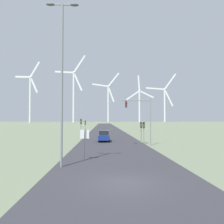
# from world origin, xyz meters

# --- Properties ---
(ground_plane) EXTENTS (600.00, 600.00, 0.00)m
(ground_plane) POSITION_xyz_m (0.00, 0.00, 0.00)
(ground_plane) COLOR #667056
(road_surface) EXTENTS (10.00, 240.00, 0.01)m
(road_surface) POSITION_xyz_m (0.00, 48.00, 0.00)
(road_surface) COLOR #2D2D33
(road_surface) RESTS_ON ground
(streetlamp) EXTENTS (2.58, 0.32, 12.83)m
(streetlamp) POSITION_xyz_m (-4.39, 4.38, 7.70)
(streetlamp) COLOR gray
(streetlamp) RESTS_ON ground
(stop_sign_near) EXTENTS (0.81, 0.07, 2.73)m
(stop_sign_near) POSITION_xyz_m (-2.84, 7.10, 1.91)
(stop_sign_near) COLOR gray
(stop_sign_near) RESTS_ON ground
(traffic_light_post_near_left) EXTENTS (0.28, 0.34, 3.74)m
(traffic_light_post_near_left) POSITION_xyz_m (-5.10, 26.20, 2.75)
(traffic_light_post_near_left) COLOR gray
(traffic_light_post_near_left) RESTS_ON ground
(traffic_light_post_near_right) EXTENTS (0.28, 0.34, 3.25)m
(traffic_light_post_near_right) POSITION_xyz_m (4.84, 19.33, 2.39)
(traffic_light_post_near_right) COLOR gray
(traffic_light_post_near_right) RESTS_ON ground
(traffic_light_post_mid_left) EXTENTS (0.28, 0.33, 3.35)m
(traffic_light_post_mid_left) POSITION_xyz_m (-5.14, 36.04, 2.46)
(traffic_light_post_mid_left) COLOR gray
(traffic_light_post_mid_left) RESTS_ON ground
(traffic_light_post_mid_right) EXTENTS (0.28, 0.34, 3.27)m
(traffic_light_post_mid_right) POSITION_xyz_m (4.52, 19.78, 2.40)
(traffic_light_post_mid_right) COLOR gray
(traffic_light_post_mid_right) RESTS_ON ground
(traffic_light_mast_overhead) EXTENTS (4.09, 0.35, 6.53)m
(traffic_light_mast_overhead) POSITION_xyz_m (4.12, 17.51, 4.59)
(traffic_light_mast_overhead) COLOR gray
(traffic_light_mast_overhead) RESTS_ON ground
(car_approaching) EXTENTS (1.88, 4.13, 1.83)m
(car_approaching) POSITION_xyz_m (-1.03, 23.31, 0.91)
(car_approaching) COLOR navy
(car_approaching) RESTS_ON ground
(wind_turbine_far_left) EXTENTS (27.64, 8.59, 61.92)m
(wind_turbine_far_left) POSITION_xyz_m (-75.24, 211.40, 28.42)
(wind_turbine_far_left) COLOR silver
(wind_turbine_far_left) RESTS_ON ground
(wind_turbine_left) EXTENTS (35.01, 8.98, 73.47)m
(wind_turbine_left) POSITION_xyz_m (-33.42, 226.55, 33.47)
(wind_turbine_left) COLOR silver
(wind_turbine_left) RESTS_ON ground
(wind_turbine_center) EXTENTS (34.86, 9.47, 62.83)m
(wind_turbine_center) POSITION_xyz_m (5.35, 266.22, 28.59)
(wind_turbine_center) COLOR silver
(wind_turbine_center) RESTS_ON ground
(wind_turbine_right) EXTENTS (34.59, 5.02, 58.94)m
(wind_turbine_right) POSITION_xyz_m (44.60, 259.91, 24.87)
(wind_turbine_right) COLOR silver
(wind_turbine_right) RESTS_ON ground
(wind_turbine_far_right) EXTENTS (37.26, 8.41, 61.05)m
(wind_turbine_far_right) POSITION_xyz_m (76.64, 259.36, 26.57)
(wind_turbine_far_right) COLOR silver
(wind_turbine_far_right) RESTS_ON ground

